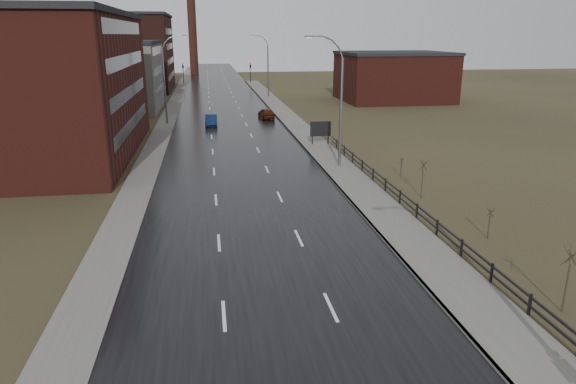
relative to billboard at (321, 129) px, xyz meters
name	(u,v)px	position (x,y,z in m)	size (l,w,h in m)	color
road	(229,125)	(-9.10, 14.65, -1.73)	(14.00, 300.00, 0.06)	black
sidewalk_right	(340,169)	(-0.50, -10.35, -1.67)	(3.20, 180.00, 0.18)	#595651
curb_right	(323,170)	(-2.02, -10.35, -1.67)	(0.16, 180.00, 0.18)	slate
sidewalk_left	(165,126)	(-17.30, 14.65, -1.70)	(2.40, 260.00, 0.12)	#595651
warehouse_near	(8,86)	(-30.09, -0.35, 5.00)	(22.44, 28.56, 13.50)	#471914
warehouse_mid	(107,75)	(-27.09, 32.65, 3.50)	(16.32, 20.40, 10.50)	slate
warehouse_far	(106,53)	(-32.09, 62.65, 6.00)	(26.52, 24.48, 15.50)	#331611
building_right	(393,76)	(21.20, 36.65, 2.50)	(18.36, 16.32, 8.50)	#471914
smokestack	(192,20)	(-15.10, 104.65, 13.74)	(2.70, 2.70, 30.70)	#331611
streetlight_right_mid	(338,102)	(-0.60, -9.35, 4.08)	(3.36, 0.28, 11.35)	slate
streetlight_left	(167,79)	(-16.80, 16.65, 4.08)	(3.36, 0.28, 11.35)	slate
streetlight_right_far	(266,66)	(-0.60, 44.65, 4.08)	(3.36, 0.28, 11.35)	slate
guardrail	(442,230)	(1.20, -27.03, -1.05)	(0.10, 53.05, 1.10)	black
shrub_c	(568,278)	(2.92, -35.14, -0.16)	(0.70, 0.74, 3.00)	#382D23
shrub_d	(489,222)	(4.09, -26.96, -0.77)	(0.45, 0.47, 1.86)	#382D23
shrub_e	(423,178)	(3.40, -18.89, -0.26)	(0.66, 0.70, 2.82)	#382D23
shrub_f	(401,166)	(3.99, -13.19, -0.88)	(0.40, 0.42, 1.66)	#382D23
billboard	(321,129)	(0.00, 0.00, 0.00)	(2.24, 0.17, 2.62)	black
traffic_light_left	(183,65)	(-17.10, 74.65, 2.84)	(0.58, 2.73, 5.30)	black
traffic_light_right	(250,64)	(-1.10, 74.65, 2.84)	(0.58, 2.73, 5.30)	black
car_near	(211,121)	(-11.33, 14.34, -1.05)	(1.49, 4.28, 1.41)	#0C1C3F
car_far	(266,114)	(-3.60, 18.97, -1.00)	(1.79, 4.45, 1.52)	#42180B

